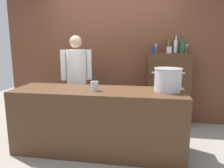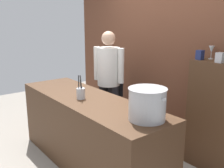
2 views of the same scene
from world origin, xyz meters
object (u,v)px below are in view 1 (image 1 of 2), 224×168
at_px(stockpot_large, 168,80).
at_px(wine_glass_short, 186,46).
at_px(spice_tin_silver, 169,50).
at_px(spice_tin_navy, 153,50).
at_px(wine_bottle_olive, 169,46).
at_px(wine_bottle_green, 182,47).
at_px(wine_glass_wide, 156,47).
at_px(chef, 77,76).
at_px(wine_bottle_clear, 176,46).
at_px(utensil_crock, 94,86).

xyz_separation_m(stockpot_large, wine_glass_short, (0.42, 1.21, 0.42)).
bearing_deg(spice_tin_silver, spice_tin_navy, 175.63).
xyz_separation_m(wine_bottle_olive, wine_bottle_green, (0.23, -0.06, -0.00)).
xyz_separation_m(wine_glass_wide, spice_tin_silver, (0.22, -0.17, -0.06)).
distance_m(wine_glass_wide, spice_tin_navy, 0.17).
bearing_deg(wine_glass_short, stockpot_large, -109.21).
bearing_deg(chef, wine_bottle_olive, 178.44).
bearing_deg(wine_bottle_green, wine_bottle_clear, 146.09).
bearing_deg(chef, stockpot_large, 135.78).
distance_m(chef, wine_bottle_green, 1.95).
bearing_deg(wine_bottle_olive, wine_glass_wide, 179.02).
relative_size(wine_bottle_clear, spice_tin_silver, 2.87).
distance_m(spice_tin_navy, spice_tin_silver, 0.27).
bearing_deg(wine_glass_short, utensil_crock, -135.64).
relative_size(chef, wine_glass_wide, 10.24).
bearing_deg(wine_bottle_clear, chef, -162.52).
relative_size(wine_bottle_green, spice_tin_silver, 2.60).
bearing_deg(wine_bottle_olive, stockpot_large, -95.24).
relative_size(wine_glass_wide, spice_tin_silver, 1.43).
distance_m(chef, wine_glass_wide, 1.55).
relative_size(chef, wine_glass_short, 10.33).
bearing_deg(wine_bottle_olive, spice_tin_silver, -93.88).
bearing_deg(wine_glass_short, chef, -164.38).
bearing_deg(wine_glass_wide, utensil_crock, -121.95).
bearing_deg(stockpot_large, wine_bottle_green, 73.53).
bearing_deg(utensil_crock, stockpot_large, 8.61).
relative_size(wine_bottle_olive, spice_tin_silver, 2.65).
xyz_separation_m(wine_bottle_clear, wine_bottle_green, (0.10, -0.07, -0.01)).
bearing_deg(wine_bottle_olive, chef, -161.71).
relative_size(wine_bottle_green, spice_tin_navy, 2.58).
distance_m(wine_glass_short, spice_tin_navy, 0.62).
height_order(wine_bottle_green, spice_tin_navy, wine_bottle_green).
xyz_separation_m(chef, wine_bottle_green, (1.82, 0.47, 0.51)).
xyz_separation_m(stockpot_large, utensil_crock, (-0.96, -0.15, -0.08)).
xyz_separation_m(wine_glass_short, wine_glass_wide, (-0.54, -0.00, -0.00)).
xyz_separation_m(wine_bottle_clear, spice_tin_silver, (-0.13, -0.18, -0.06)).
bearing_deg(wine_bottle_clear, utensil_crock, -131.31).
bearing_deg(wine_bottle_olive, utensil_crock, -128.53).
bearing_deg(wine_glass_short, spice_tin_silver, -151.73).
relative_size(wine_bottle_olive, wine_bottle_green, 1.02).
distance_m(wine_bottle_clear, wine_glass_short, 0.19).
distance_m(stockpot_large, wine_glass_wide, 1.28).
bearing_deg(wine_bottle_olive, spice_tin_navy, -152.73).
xyz_separation_m(wine_bottle_clear, wine_bottle_olive, (-0.12, -0.01, -0.01)).
bearing_deg(chef, wine_glass_wide, -178.59).
relative_size(stockpot_large, wine_glass_wide, 2.62).
bearing_deg(wine_glass_wide, wine_bottle_green, -7.51).
height_order(utensil_crock, wine_bottle_clear, wine_bottle_clear).
xyz_separation_m(wine_bottle_green, spice_tin_silver, (-0.24, -0.11, -0.06)).
distance_m(wine_bottle_green, wine_glass_wide, 0.46).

